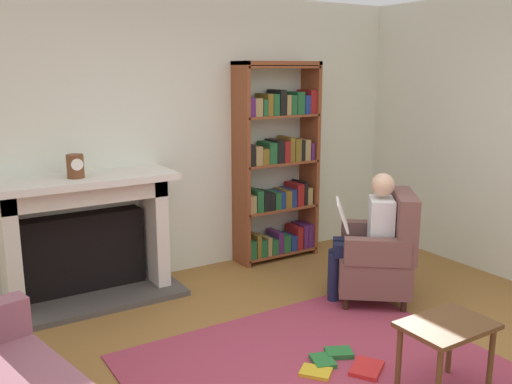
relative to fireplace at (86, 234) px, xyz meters
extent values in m
cube|color=silver|center=(0.97, 0.25, 0.76)|extent=(5.60, 0.10, 2.70)
cube|color=silver|center=(3.62, -1.05, 0.76)|extent=(0.10, 5.20, 2.70)
cube|color=#9D374B|center=(0.97, -2.00, -0.58)|extent=(2.40, 1.80, 0.01)
cube|color=#4C4742|center=(0.00, -0.12, -0.56)|extent=(1.57, 0.64, 0.05)
cube|color=black|center=(0.00, 0.10, -0.19)|extent=(1.05, 0.20, 0.70)
cube|color=silver|center=(-0.62, -0.02, -0.06)|extent=(0.12, 0.44, 1.06)
cube|color=silver|center=(0.62, -0.02, -0.06)|extent=(0.12, 0.44, 1.06)
cube|color=silver|center=(0.00, -0.02, 0.39)|extent=(1.37, 0.44, 0.16)
cube|color=silver|center=(0.00, -0.08, 0.50)|extent=(1.53, 0.56, 0.06)
cylinder|color=brown|center=(-0.07, -0.10, 0.63)|extent=(0.14, 0.14, 0.20)
cylinder|color=white|center=(-0.07, -0.17, 0.65)|extent=(0.10, 0.01, 0.10)
cube|color=brown|center=(1.60, 0.04, 0.45)|extent=(0.04, 0.32, 2.07)
cube|color=brown|center=(2.47, 0.04, 0.45)|extent=(0.04, 0.32, 2.07)
cube|color=brown|center=(2.03, 0.04, 1.47)|extent=(0.91, 0.32, 0.04)
cube|color=brown|center=(2.03, 0.04, -0.53)|extent=(0.87, 0.32, 0.02)
cube|color=#1E592D|center=(1.67, 0.03, -0.42)|extent=(0.07, 0.26, 0.19)
cube|color=brown|center=(1.74, 0.03, -0.40)|extent=(0.05, 0.26, 0.24)
cube|color=#1E592D|center=(1.80, 0.03, -0.43)|extent=(0.07, 0.26, 0.17)
cube|color=#997F4C|center=(1.87, 0.03, -0.42)|extent=(0.05, 0.26, 0.19)
cube|color=#1E592D|center=(1.94, 0.03, -0.43)|extent=(0.07, 0.26, 0.16)
cube|color=#4C1E59|center=(2.01, 0.03, -0.40)|extent=(0.06, 0.26, 0.23)
cube|color=#1E592D|center=(2.09, 0.03, -0.42)|extent=(0.09, 0.26, 0.18)
cube|color=navy|center=(2.18, 0.03, -0.44)|extent=(0.08, 0.26, 0.16)
cube|color=maroon|center=(2.26, 0.03, -0.39)|extent=(0.07, 0.26, 0.25)
cube|color=#4C1E59|center=(2.34, 0.03, -0.39)|extent=(0.06, 0.26, 0.26)
cube|color=#4C1E59|center=(2.41, 0.03, -0.39)|extent=(0.07, 0.26, 0.26)
cube|color=brown|center=(2.03, 0.04, -0.04)|extent=(0.87, 0.32, 0.02)
cube|color=#997F4C|center=(1.67, 0.03, 0.06)|extent=(0.07, 0.26, 0.18)
cube|color=#1E592D|center=(1.75, 0.03, 0.08)|extent=(0.08, 0.26, 0.22)
cube|color=black|center=(1.84, 0.03, 0.07)|extent=(0.07, 0.26, 0.20)
cube|color=black|center=(1.90, 0.03, 0.06)|extent=(0.06, 0.26, 0.19)
cube|color=#1E592D|center=(1.97, 0.03, 0.06)|extent=(0.07, 0.26, 0.18)
cube|color=navy|center=(2.04, 0.03, 0.06)|extent=(0.05, 0.26, 0.18)
cube|color=brown|center=(2.11, 0.03, 0.06)|extent=(0.08, 0.26, 0.18)
cube|color=navy|center=(2.18, 0.03, 0.07)|extent=(0.06, 0.26, 0.19)
cube|color=maroon|center=(2.26, 0.03, 0.09)|extent=(0.09, 0.26, 0.24)
cube|color=black|center=(2.33, 0.03, 0.10)|extent=(0.04, 0.26, 0.25)
cube|color=#997F4C|center=(2.39, 0.03, 0.06)|extent=(0.06, 0.26, 0.18)
cube|color=brown|center=(2.03, 0.04, 0.45)|extent=(0.87, 0.32, 0.02)
cube|color=black|center=(1.66, 0.03, 0.57)|extent=(0.06, 0.26, 0.21)
cube|color=#997F4C|center=(1.74, 0.03, 0.56)|extent=(0.08, 0.26, 0.19)
cube|color=brown|center=(1.82, 0.03, 0.54)|extent=(0.08, 0.26, 0.16)
cube|color=#1E592D|center=(1.91, 0.03, 0.57)|extent=(0.09, 0.26, 0.22)
cube|color=black|center=(2.00, 0.03, 0.58)|extent=(0.08, 0.26, 0.23)
cube|color=maroon|center=(2.08, 0.03, 0.57)|extent=(0.07, 0.26, 0.22)
cube|color=brown|center=(2.15, 0.03, 0.59)|extent=(0.06, 0.26, 0.26)
cube|color=brown|center=(2.22, 0.03, 0.58)|extent=(0.07, 0.26, 0.23)
cube|color=black|center=(2.28, 0.03, 0.57)|extent=(0.04, 0.26, 0.21)
cube|color=#997F4C|center=(2.34, 0.03, 0.57)|extent=(0.07, 0.26, 0.22)
cube|color=#4C1E59|center=(2.41, 0.03, 0.55)|extent=(0.04, 0.26, 0.18)
cube|color=brown|center=(2.03, 0.04, 0.94)|extent=(0.87, 0.32, 0.02)
cube|color=#4C1E59|center=(1.66, 0.03, 1.04)|extent=(0.06, 0.26, 0.19)
cube|color=#997F4C|center=(1.74, 0.03, 1.04)|extent=(0.08, 0.26, 0.18)
cube|color=#1E592D|center=(1.81, 0.03, 1.03)|extent=(0.05, 0.26, 0.16)
cube|color=brown|center=(1.87, 0.03, 1.06)|extent=(0.06, 0.26, 0.22)
cube|color=#1E592D|center=(1.94, 0.03, 1.06)|extent=(0.07, 0.26, 0.21)
cube|color=black|center=(2.02, 0.03, 1.08)|extent=(0.07, 0.26, 0.25)
cube|color=#997F4C|center=(2.09, 0.03, 1.05)|extent=(0.05, 0.26, 0.20)
cube|color=#1E592D|center=(2.16, 0.03, 1.05)|extent=(0.07, 0.26, 0.20)
cube|color=#1E592D|center=(2.24, 0.03, 1.06)|extent=(0.09, 0.26, 0.23)
cube|color=navy|center=(2.33, 0.03, 1.05)|extent=(0.07, 0.26, 0.19)
cube|color=maroon|center=(2.41, 0.03, 1.07)|extent=(0.08, 0.26, 0.24)
cube|color=brown|center=(2.03, 0.04, 1.43)|extent=(0.87, 0.32, 0.02)
cylinder|color=#331E14|center=(2.08, -1.01, -0.53)|extent=(0.05, 0.05, 0.12)
cylinder|color=#331E14|center=(1.77, -1.42, -0.53)|extent=(0.05, 0.05, 0.12)
cylinder|color=#331E14|center=(2.46, -1.31, -0.53)|extent=(0.05, 0.05, 0.12)
cylinder|color=#331E14|center=(2.14, -1.71, -0.53)|extent=(0.05, 0.05, 0.12)
cube|color=brown|center=(2.11, -1.36, -0.32)|extent=(0.87, 0.87, 0.30)
cube|color=brown|center=(2.30, -1.51, 0.11)|extent=(0.52, 0.60, 0.55)
cube|color=brown|center=(2.28, -1.15, -0.06)|extent=(0.50, 0.43, 0.22)
cube|color=brown|center=(1.95, -1.58, -0.06)|extent=(0.50, 0.43, 0.22)
cube|color=silver|center=(2.15, -1.39, 0.08)|extent=(0.36, 0.38, 0.50)
sphere|color=#D8AD8C|center=(2.15, -1.39, 0.45)|extent=(0.20, 0.20, 0.20)
cube|color=#191E3F|center=(2.04, -1.21, -0.12)|extent=(0.39, 0.34, 0.12)
cube|color=#191E3F|center=(1.95, -1.33, -0.12)|extent=(0.39, 0.34, 0.12)
cylinder|color=#191E3F|center=(1.90, -1.09, -0.38)|extent=(0.10, 0.10, 0.42)
cylinder|color=#191E3F|center=(1.80, -1.22, -0.38)|extent=(0.10, 0.10, 0.42)
cube|color=white|center=(1.89, -1.19, 0.18)|extent=(0.31, 0.35, 0.25)
cube|color=brown|center=(1.44, -2.70, -0.11)|extent=(0.56, 0.39, 0.03)
cylinder|color=brown|center=(1.68, -2.86, -0.36)|extent=(0.04, 0.04, 0.46)
cylinder|color=brown|center=(1.21, -2.55, -0.36)|extent=(0.04, 0.04, 0.46)
cylinder|color=brown|center=(1.68, -2.55, -0.36)|extent=(0.04, 0.04, 0.46)
cube|color=red|center=(1.23, -2.25, -0.56)|extent=(0.31, 0.29, 0.03)
cube|color=#267233|center=(1.21, -1.99, -0.56)|extent=(0.23, 0.21, 0.04)
cube|color=gold|center=(0.91, -2.10, -0.56)|extent=(0.24, 0.25, 0.03)
cube|color=#267233|center=(1.04, -2.02, -0.56)|extent=(0.19, 0.23, 0.03)
camera|label=1|loc=(-1.21, -4.76, 1.42)|focal=39.25mm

